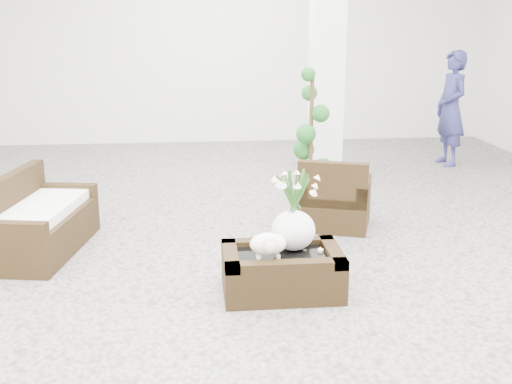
{
  "coord_description": "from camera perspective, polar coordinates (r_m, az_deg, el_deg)",
  "views": [
    {
      "loc": [
        -0.52,
        -5.25,
        2.04
      ],
      "look_at": [
        0.0,
        -0.1,
        0.62
      ],
      "focal_mm": 44.26,
      "sensor_mm": 36.0,
      "label": 1
    }
  ],
  "objects": [
    {
      "name": "ground",
      "position": [
        5.66,
        -0.1,
        -5.8
      ],
      "size": [
        11.0,
        11.0,
        0.0
      ],
      "primitive_type": "plane",
      "color": "gray",
      "rests_on": "ground"
    },
    {
      "name": "column",
      "position": [
        8.24,
        6.45,
        13.24
      ],
      "size": [
        0.4,
        0.4,
        3.5
      ],
      "primitive_type": "cube",
      "color": "white",
      "rests_on": "ground"
    },
    {
      "name": "coffee_table",
      "position": [
        4.89,
        2.35,
        -7.35
      ],
      "size": [
        0.9,
        0.6,
        0.31
      ],
      "primitive_type": "cube",
      "color": "#31210E",
      "rests_on": "ground"
    },
    {
      "name": "sheep_figurine",
      "position": [
        4.68,
        1.1,
        -4.94
      ],
      "size": [
        0.28,
        0.23,
        0.21
      ],
      "primitive_type": "ellipsoid",
      "color": "white",
      "rests_on": "coffee_table"
    },
    {
      "name": "planter_narcissus",
      "position": [
        4.81,
        3.44,
        -0.71
      ],
      "size": [
        0.44,
        0.44,
        0.8
      ],
      "primitive_type": null,
      "color": "white",
      "rests_on": "coffee_table"
    },
    {
      "name": "tealight",
      "position": [
        4.89,
        5.84,
        -5.24
      ],
      "size": [
        0.04,
        0.04,
        0.03
      ],
      "primitive_type": "cylinder",
      "color": "white",
      "rests_on": "coffee_table"
    },
    {
      "name": "armchair",
      "position": [
        6.42,
        7.18,
        0.06
      ],
      "size": [
        0.85,
        0.84,
        0.72
      ],
      "primitive_type": "cube",
      "rotation": [
        0.0,
        0.0,
        2.81
      ],
      "color": "#31210E",
      "rests_on": "ground"
    },
    {
      "name": "loveseat",
      "position": [
        5.98,
        -18.93,
        -1.9
      ],
      "size": [
        0.86,
        1.42,
        0.71
      ],
      "primitive_type": "cube",
      "rotation": [
        0.0,
        0.0,
        1.39
      ],
      "color": "#31210E",
      "rests_on": "ground"
    },
    {
      "name": "topiary",
      "position": [
        7.5,
        5.0,
        5.31
      ],
      "size": [
        0.4,
        0.4,
        1.48
      ],
      "primitive_type": null,
      "color": "#194E1A",
      "rests_on": "ground"
    },
    {
      "name": "shopper",
      "position": [
        9.45,
        17.21,
        7.22
      ],
      "size": [
        0.45,
        0.63,
        1.63
      ],
      "primitive_type": "imported",
      "rotation": [
        0.0,
        0.0,
        -1.47
      ],
      "color": "navy",
      "rests_on": "ground"
    }
  ]
}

